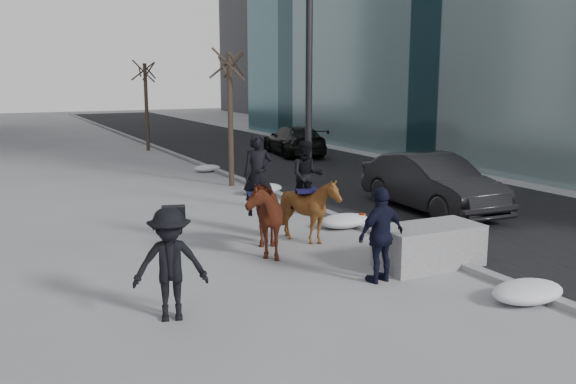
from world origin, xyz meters
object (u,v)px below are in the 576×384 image
car_near (432,183)px  mounted_right (309,202)px  planter (429,246)px  mounted_left (261,210)px

car_near → mounted_right: mounted_right is taller
car_near → mounted_right: size_ratio=2.10×
planter → mounted_left: bearing=137.6°
car_near → mounted_right: 4.77m
mounted_left → mounted_right: 1.34m
planter → mounted_left: (-2.56, 2.34, 0.52)m
mounted_left → mounted_right: bearing=11.9°
mounted_left → mounted_right: mounted_left is taller
mounted_left → car_near: bearing=15.0°
planter → car_near: size_ratio=0.43×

